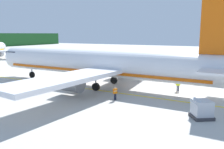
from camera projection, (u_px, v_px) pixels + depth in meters
name	position (u px, v px, depth m)	size (l,w,h in m)	color
ground	(15.00, 70.00, 51.49)	(240.00, 320.00, 0.20)	#B7B5AD
airliner_foreground	(100.00, 64.00, 34.54)	(34.69, 41.61, 11.90)	white
cargo_container_near	(202.00, 109.00, 21.71)	(2.48, 2.48, 1.84)	#333338
cargo_container_mid	(213.00, 75.00, 39.31)	(2.06, 2.06, 1.91)	#333338
crew_loader_left	(178.00, 84.00, 31.93)	(0.37, 0.60, 1.61)	#191E33
crew_loader_right	(115.00, 92.00, 27.62)	(0.57, 0.41, 1.61)	#191E33
apron_guide_line	(120.00, 93.00, 31.06)	(0.30, 60.00, 0.01)	yellow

